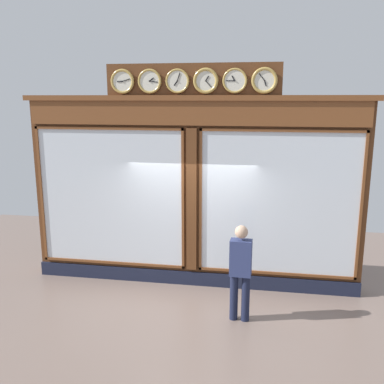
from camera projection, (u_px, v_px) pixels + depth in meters
The scene contains 3 objects.
ground_plane at pixel (160, 368), 6.00m from camera, with size 14.00×14.00×0.00m, color #7A665B.
shop_facade at pixel (193, 191), 8.40m from camera, with size 6.69×0.42×4.36m.
pedestrian at pixel (240, 269), 7.12m from camera, with size 0.37×0.24×1.69m.
Camera 1 is at (-1.33, 7.97, 3.75)m, focal length 39.70 mm.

